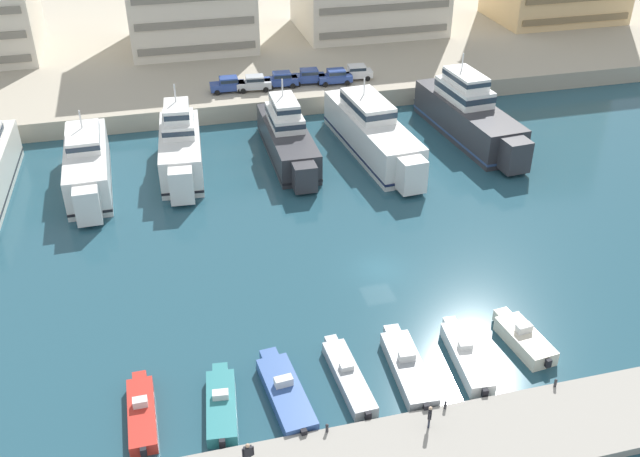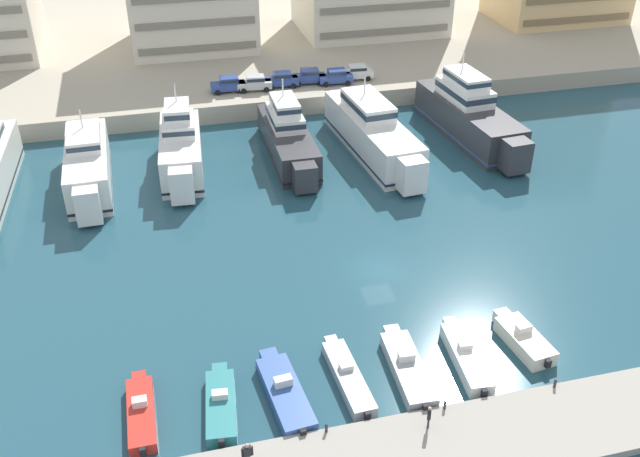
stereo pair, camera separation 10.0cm
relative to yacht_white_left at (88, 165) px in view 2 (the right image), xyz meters
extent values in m
plane|color=#234C5B|center=(22.71, -20.63, -2.13)|extent=(400.00, 400.00, 0.00)
cube|color=#ADA38E|center=(22.71, 46.58, -1.05)|extent=(180.00, 70.00, 2.15)
cube|color=#9E998E|center=(22.71, -39.16, -1.84)|extent=(120.00, 5.91, 0.57)
cube|color=silver|center=(-9.24, 9.35, -1.04)|extent=(3.91, 1.05, 0.20)
cube|color=white|center=(0.00, 0.25, -0.26)|extent=(4.17, 14.23, 3.74)
cube|color=white|center=(0.14, -7.71, -0.16)|extent=(2.19, 1.99, 3.18)
cube|color=black|center=(0.00, 0.25, -1.47)|extent=(4.21, 14.37, 0.24)
cube|color=white|center=(-0.02, 1.31, 2.28)|extent=(3.16, 6.00, 1.33)
cube|color=#233342|center=(-0.02, 1.31, 2.41)|extent=(3.20, 6.06, 0.48)
cylinder|color=silver|center=(-0.04, 2.20, 3.84)|extent=(0.16, 0.16, 1.80)
cube|color=white|center=(-0.14, 7.78, -1.10)|extent=(3.34, 0.96, 0.20)
cube|color=white|center=(8.98, 1.15, -0.25)|extent=(4.92, 12.90, 3.76)
cube|color=white|center=(8.41, -6.03, -0.15)|extent=(2.32, 2.14, 3.20)
cube|color=black|center=(8.98, 1.15, -1.47)|extent=(4.97, 13.03, 0.24)
cube|color=white|center=(9.05, 2.10, 2.32)|extent=(3.49, 5.53, 1.37)
cube|color=#233342|center=(9.05, 2.10, 2.46)|extent=(3.53, 5.58, 0.49)
cube|color=white|center=(9.05, 2.10, 3.73)|extent=(2.72, 4.31, 1.45)
cube|color=#233342|center=(9.05, 2.10, 3.88)|extent=(2.75, 4.36, 0.52)
cylinder|color=silver|center=(9.11, 2.89, 5.36)|extent=(0.16, 0.16, 1.80)
cube|color=white|center=(9.50, 7.89, -1.09)|extent=(3.42, 1.16, 0.20)
cube|color=#333338|center=(19.98, 1.61, -0.59)|extent=(4.15, 14.61, 3.07)
cube|color=#333338|center=(19.87, -6.57, -0.52)|extent=(2.21, 2.01, 2.61)
cube|color=black|center=(19.98, 1.61, -1.59)|extent=(4.20, 14.76, 0.24)
cube|color=white|center=(19.99, 2.70, 1.68)|extent=(3.17, 6.16, 1.47)
cube|color=#233342|center=(19.99, 2.70, 1.82)|extent=(3.22, 6.22, 0.53)
cube|color=white|center=(19.99, 2.70, 3.07)|extent=(2.48, 4.80, 1.32)
cube|color=#233342|center=(19.99, 2.70, 3.21)|extent=(2.51, 4.85, 0.48)
cylinder|color=silver|center=(20.00, 3.62, 4.63)|extent=(0.16, 0.16, 1.80)
cube|color=#333338|center=(20.07, 9.34, -1.28)|extent=(3.39, 0.94, 0.20)
cube|color=white|center=(28.77, 0.41, -0.23)|extent=(5.77, 17.90, 3.80)
cube|color=white|center=(29.55, -9.35, -0.13)|extent=(2.58, 2.38, 3.23)
cube|color=#192347|center=(28.77, 0.41, -1.46)|extent=(5.83, 18.08, 0.24)
cube|color=white|center=(28.66, 1.72, 2.52)|extent=(4.00, 7.64, 1.68)
cube|color=#233342|center=(28.66, 1.72, 2.68)|extent=(4.05, 7.72, 0.61)
cylinder|color=silver|center=(28.58, 2.83, 4.26)|extent=(0.16, 0.16, 1.80)
cube|color=white|center=(28.03, 9.63, -1.08)|extent=(3.79, 1.19, 0.20)
cube|color=#333338|center=(40.17, 1.49, -0.23)|extent=(6.02, 17.24, 3.80)
cube|color=#333338|center=(40.96, -7.97, -0.13)|extent=(2.73, 2.52, 3.23)
cube|color=#334C7F|center=(40.17, 1.49, -1.46)|extent=(6.08, 17.41, 0.24)
cube|color=white|center=(40.06, 2.76, 2.55)|extent=(4.19, 7.38, 1.75)
cube|color=#233342|center=(40.06, 2.76, 2.73)|extent=(4.24, 7.45, 0.63)
cube|color=white|center=(40.06, 2.76, 4.09)|extent=(3.27, 5.76, 1.32)
cube|color=#233342|center=(40.06, 2.76, 4.22)|extent=(3.31, 5.81, 0.48)
cylinder|color=silver|center=(39.97, 3.82, 5.65)|extent=(0.16, 0.16, 1.80)
cube|color=#333338|center=(39.42, 10.37, -1.08)|extent=(4.00, 1.22, 0.20)
cube|color=red|center=(3.56, -32.25, -1.72)|extent=(1.63, 5.81, 0.81)
cube|color=red|center=(3.57, -29.02, -1.72)|extent=(0.89, 0.73, 0.69)
cube|color=silver|center=(3.57, -31.81, -1.07)|extent=(0.89, 0.60, 0.50)
cube|color=#283847|center=(3.57, -31.53, -0.99)|extent=(0.81, 0.08, 0.30)
cube|color=black|center=(3.56, -35.33, -1.57)|extent=(0.36, 0.28, 0.60)
cube|color=teal|center=(8.36, -32.79, -1.73)|extent=(2.44, 5.92, 0.80)
cube|color=teal|center=(8.73, -29.57, -1.73)|extent=(1.08, 0.92, 0.68)
cube|color=silver|center=(8.41, -32.36, -1.11)|extent=(1.05, 0.71, 0.44)
cube|color=#283847|center=(8.44, -32.08, -1.04)|extent=(0.91, 0.18, 0.26)
cube|color=black|center=(8.02, -35.83, -1.58)|extent=(0.39, 0.32, 0.60)
cube|color=#33569E|center=(12.46, -32.82, -1.69)|extent=(2.70, 6.79, 0.87)
cube|color=#33569E|center=(12.11, -29.11, -1.69)|extent=(1.23, 1.04, 0.74)
cube|color=silver|center=(12.41, -32.33, -0.97)|extent=(1.20, 0.71, 0.57)
cube|color=#283847|center=(12.39, -32.05, -0.89)|extent=(1.05, 0.18, 0.34)
cube|color=black|center=(12.79, -36.29, -1.54)|extent=(0.38, 0.31, 0.60)
cube|color=#9EA3A8|center=(16.72, -32.34, -1.72)|extent=(1.87, 6.82, 0.82)
cube|color=#9EA3A8|center=(16.55, -28.65, -1.72)|extent=(0.89, 0.74, 0.69)
cube|color=silver|center=(16.70, -31.83, -1.14)|extent=(0.88, 0.64, 0.35)
cube|color=#283847|center=(16.69, -31.55, -1.08)|extent=(0.78, 0.12, 0.21)
cube|color=black|center=(16.89, -35.89, -1.57)|extent=(0.37, 0.30, 0.60)
cube|color=#9EA3A8|center=(20.71, -32.62, -1.66)|extent=(2.32, 6.93, 0.93)
cube|color=#9EA3A8|center=(20.91, -28.81, -1.66)|extent=(1.12, 0.94, 0.79)
cube|color=silver|center=(20.74, -32.11, -0.93)|extent=(1.11, 0.66, 0.54)
cube|color=#283847|center=(20.75, -31.83, -0.85)|extent=(0.98, 0.13, 0.32)
cube|color=black|center=(20.52, -36.22, -1.51)|extent=(0.37, 0.30, 0.60)
cube|color=white|center=(24.87, -32.56, -1.63)|extent=(2.24, 6.60, 0.99)
cube|color=white|center=(25.19, -29.01, -1.63)|extent=(0.97, 0.82, 0.84)
cube|color=silver|center=(24.91, -32.08, -0.93)|extent=(0.96, 0.68, 0.43)
cube|color=#283847|center=(24.94, -31.80, -0.86)|extent=(0.83, 0.16, 0.26)
cube|color=black|center=(24.55, -35.97, -1.48)|extent=(0.38, 0.31, 0.60)
cube|color=beige|center=(29.49, -31.97, -1.59)|extent=(2.49, 4.99, 1.07)
cube|color=beige|center=(29.18, -29.19, -1.59)|extent=(1.17, 1.00, 0.91)
cube|color=silver|center=(29.45, -31.61, -0.77)|extent=(1.14, 0.72, 0.58)
cube|color=#283847|center=(29.42, -31.33, -0.68)|extent=(0.99, 0.19, 0.35)
cube|color=black|center=(29.78, -34.54, -1.44)|extent=(0.39, 0.32, 0.60)
cube|color=#28428E|center=(15.82, 15.81, 0.75)|extent=(4.13, 1.78, 0.80)
cube|color=#28428E|center=(15.97, 15.81, 1.49)|extent=(2.13, 1.60, 0.68)
cube|color=#1E2833|center=(15.97, 15.81, 1.49)|extent=(2.09, 1.62, 0.37)
cylinder|color=black|center=(14.45, 14.99, 0.35)|extent=(0.64, 0.23, 0.64)
cylinder|color=black|center=(14.48, 16.69, 0.35)|extent=(0.64, 0.23, 0.64)
cylinder|color=black|center=(17.15, 14.94, 0.35)|extent=(0.64, 0.23, 0.64)
cylinder|color=black|center=(17.18, 16.64, 0.35)|extent=(0.64, 0.23, 0.64)
cube|color=#B7BCC1|center=(18.90, 15.52, 0.75)|extent=(4.23, 2.05, 0.80)
cube|color=#B7BCC1|center=(19.05, 15.51, 1.49)|extent=(2.23, 1.74, 0.68)
cube|color=#1E2833|center=(19.05, 15.51, 1.49)|extent=(2.19, 1.75, 0.37)
cylinder|color=black|center=(17.48, 14.79, 0.35)|extent=(0.66, 0.27, 0.64)
cylinder|color=black|center=(17.63, 16.49, 0.35)|extent=(0.66, 0.27, 0.64)
cylinder|color=black|center=(20.17, 14.56, 0.35)|extent=(0.66, 0.27, 0.64)
cylinder|color=black|center=(20.32, 16.25, 0.35)|extent=(0.66, 0.27, 0.64)
cube|color=#28428E|center=(22.24, 15.89, 0.75)|extent=(4.19, 1.93, 0.80)
cube|color=#28428E|center=(22.39, 15.88, 1.49)|extent=(2.19, 1.68, 0.68)
cube|color=#1E2833|center=(22.39, 15.88, 1.49)|extent=(2.14, 1.69, 0.37)
cylinder|color=black|center=(20.85, 15.12, 0.35)|extent=(0.65, 0.26, 0.64)
cylinder|color=black|center=(20.94, 16.81, 0.35)|extent=(0.65, 0.26, 0.64)
cylinder|color=black|center=(23.54, 14.96, 0.35)|extent=(0.65, 0.26, 0.64)
cylinder|color=black|center=(23.64, 16.66, 0.35)|extent=(0.65, 0.26, 0.64)
cube|color=#28428E|center=(25.69, 16.14, 0.75)|extent=(4.23, 2.04, 0.80)
cube|color=#28428E|center=(25.84, 16.13, 1.49)|extent=(2.22, 1.73, 0.68)
cube|color=#1E2833|center=(25.84, 16.13, 1.49)|extent=(2.18, 1.74, 0.37)
cylinder|color=black|center=(24.27, 15.41, 0.35)|extent=(0.66, 0.27, 0.64)
cylinder|color=black|center=(24.41, 17.10, 0.35)|extent=(0.66, 0.27, 0.64)
cylinder|color=black|center=(26.96, 15.18, 0.35)|extent=(0.66, 0.27, 0.64)
cylinder|color=black|center=(27.11, 16.88, 0.35)|extent=(0.66, 0.27, 0.64)
cube|color=#28428E|center=(28.84, 15.24, 0.75)|extent=(4.18, 1.90, 0.80)
cube|color=#28428E|center=(28.99, 15.23, 1.49)|extent=(2.17, 1.66, 0.68)
cube|color=#1E2833|center=(28.99, 15.23, 1.49)|extent=(2.13, 1.68, 0.37)
cylinder|color=black|center=(27.45, 14.46, 0.35)|extent=(0.65, 0.25, 0.64)
cylinder|color=black|center=(27.54, 16.16, 0.35)|extent=(0.65, 0.25, 0.64)
cylinder|color=black|center=(30.15, 14.32, 0.35)|extent=(0.65, 0.25, 0.64)
cylinder|color=black|center=(30.23, 16.02, 0.35)|extent=(0.65, 0.25, 0.64)
cube|color=white|center=(31.71, 16.12, 0.75)|extent=(4.21, 1.99, 0.80)
cube|color=white|center=(31.86, 16.11, 1.49)|extent=(2.21, 1.71, 0.68)
cube|color=#1E2833|center=(31.86, 16.11, 1.49)|extent=(2.17, 1.72, 0.37)
cylinder|color=black|center=(30.31, 15.37, 0.35)|extent=(0.65, 0.27, 0.64)
cylinder|color=black|center=(30.43, 17.07, 0.35)|extent=(0.65, 0.27, 0.64)
cylinder|color=black|center=(33.00, 15.18, 0.35)|extent=(0.65, 0.27, 0.64)
cylinder|color=black|center=(33.12, 16.87, 0.35)|extent=(0.65, 0.27, 0.64)
cube|color=gray|center=(13.64, 28.07, 1.65)|extent=(15.39, 0.24, 0.90)
cube|color=gray|center=(13.64, 28.07, 4.91)|extent=(15.39, 0.24, 0.90)
cube|color=gray|center=(39.83, 29.07, 1.69)|extent=(18.75, 0.24, 0.90)
cube|color=gray|center=(39.83, 29.07, 5.01)|extent=(18.75, 0.24, 0.90)
cube|color=#7B6748|center=(69.50, 28.27, 1.56)|extent=(17.44, 0.24, 0.90)
cylinder|color=#282D3D|center=(20.09, -37.66, -1.16)|extent=(0.13, 0.13, 0.80)
cylinder|color=#282D3D|center=(20.16, -37.52, -1.16)|extent=(0.13, 0.13, 0.80)
cube|color=#232328|center=(20.12, -37.59, -0.46)|extent=(0.39, 0.49, 0.61)
cylinder|color=#232328|center=(20.00, -37.83, -0.51)|extent=(0.09, 0.09, 0.61)
cylinder|color=#232328|center=(20.24, -37.35, -0.51)|extent=(0.09, 0.09, 0.61)
sphere|color=beige|center=(20.12, -37.59, -0.05)|extent=(0.22, 0.22, 0.22)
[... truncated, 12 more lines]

